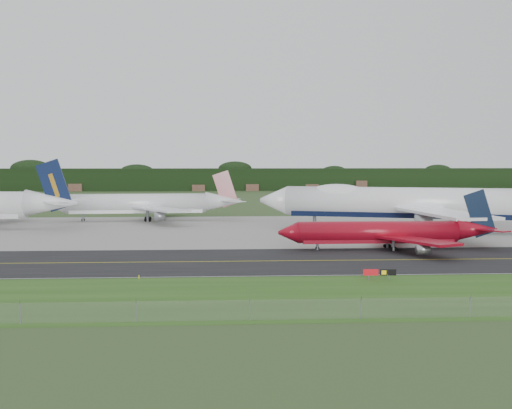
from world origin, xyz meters
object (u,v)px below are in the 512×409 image
object	(u,v)px
jet_star_tail	(147,204)
taxiway_sign	(380,273)
jet_red_737	(390,233)
jet_ba_747	(415,203)

from	to	relation	value
jet_star_tail	taxiway_sign	distance (m)	108.50
jet_red_737	taxiway_sign	distance (m)	35.63
taxiway_sign	jet_red_737	bearing A→B (deg)	73.35
jet_ba_747	taxiway_sign	world-z (taller)	jet_ba_747
jet_ba_747	taxiway_sign	size ratio (longest dim) A/B	16.32
jet_ba_747	jet_star_tail	size ratio (longest dim) A/B	1.43
jet_ba_747	jet_red_737	size ratio (longest dim) A/B	1.80
jet_red_737	jet_star_tail	bearing A→B (deg)	128.05
jet_ba_747	jet_star_tail	world-z (taller)	jet_ba_747
jet_star_tail	taxiway_sign	xyz separation A→B (m)	(41.54, -100.17, -3.59)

